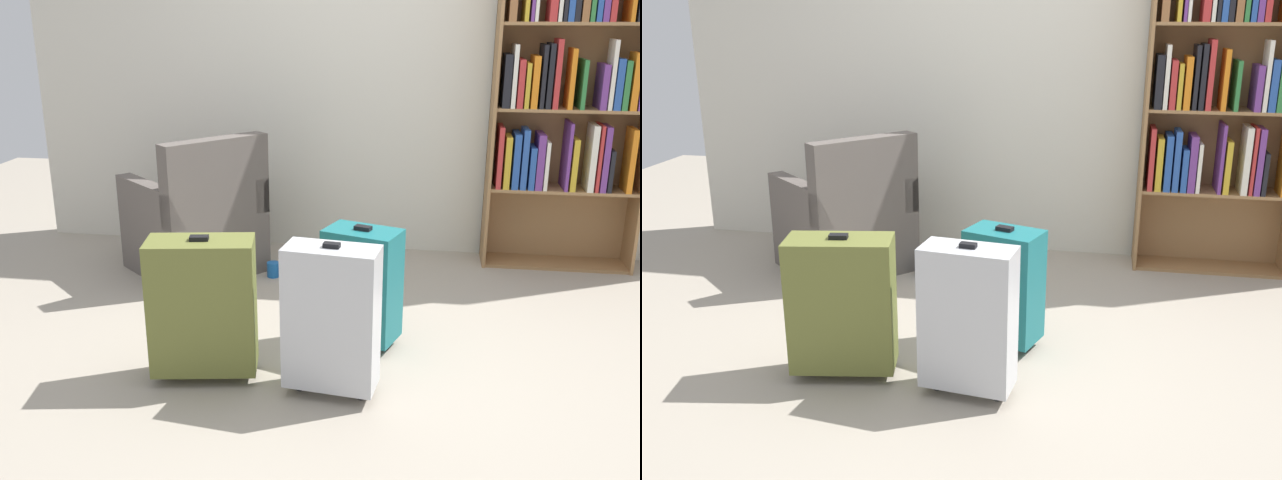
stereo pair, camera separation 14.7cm
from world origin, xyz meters
TOP-DOWN VIEW (x-y plane):
  - ground_plane at (0.00, 0.00)m, footprint 8.61×8.61m
  - back_wall at (0.00, 1.78)m, footprint 4.92×0.10m
  - bookshelf at (1.16, 1.58)m, footprint 0.95×0.29m
  - armchair at (-1.13, 1.11)m, footprint 0.99×0.99m
  - mug at (-0.63, 1.06)m, footprint 0.12×0.08m
  - suitcase_olive at (-0.67, -0.25)m, footprint 0.50×0.30m
  - suitcase_silver at (-0.07, -0.31)m, footprint 0.42×0.24m
  - suitcase_teal at (0.01, 0.19)m, footprint 0.41×0.33m

SIDE VIEW (x-z plane):
  - ground_plane at x=0.00m, z-range 0.00..0.00m
  - mug at x=-0.63m, z-range 0.00..0.10m
  - armchair at x=-1.13m, z-range -0.13..0.77m
  - suitcase_teal at x=0.01m, z-range 0.01..0.65m
  - suitcase_olive at x=-0.67m, z-range 0.01..0.70m
  - suitcase_silver at x=-0.07m, z-range 0.01..0.72m
  - bookshelf at x=1.16m, z-range 0.12..2.17m
  - back_wall at x=0.00m, z-range 0.00..2.60m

